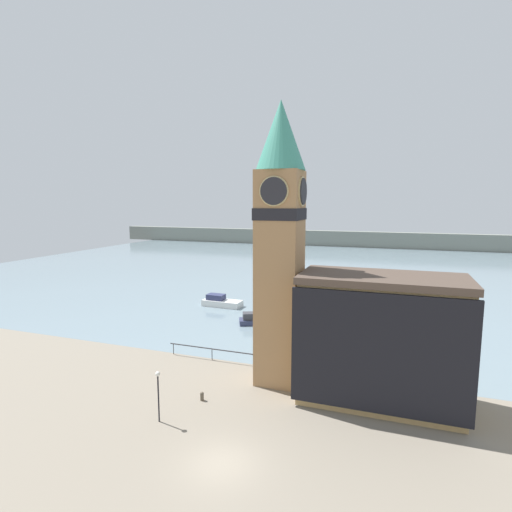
{
  "coord_description": "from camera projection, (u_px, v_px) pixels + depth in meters",
  "views": [
    {
      "loc": [
        8.61,
        -18.7,
        14.5
      ],
      "look_at": [
        -0.91,
        8.33,
        10.59
      ],
      "focal_mm": 28.0,
      "sensor_mm": 36.0,
      "label": 1
    }
  ],
  "objects": [
    {
      "name": "boat_far",
      "position": [
        221.0,
        302.0,
        55.84
      ],
      "size": [
        5.6,
        2.4,
        1.61
      ],
      "rotation": [
        0.0,
        0.0,
        -0.04
      ],
      "color": "silver",
      "rests_on": "water"
    },
    {
      "name": "boat_near",
      "position": [
        255.0,
        320.0,
        47.68
      ],
      "size": [
        4.52,
        3.34,
        1.38
      ],
      "rotation": [
        0.0,
        0.0,
        0.43
      ],
      "color": "#333856",
      "rests_on": "water"
    },
    {
      "name": "lamp_post",
      "position": [
        158.0,
        386.0,
        26.18
      ],
      "size": [
        0.32,
        0.32,
        3.5
      ],
      "color": "black",
      "rests_on": "ground_plane"
    },
    {
      "name": "far_shoreline",
      "position": [
        367.0,
        239.0,
        127.95
      ],
      "size": [
        180.0,
        3.0,
        5.0
      ],
      "color": "gray",
      "rests_on": "water"
    },
    {
      "name": "pier_railing",
      "position": [
        212.0,
        350.0,
        36.76
      ],
      "size": [
        8.74,
        0.08,
        1.09
      ],
      "color": "#333338",
      "rests_on": "ground_plane"
    },
    {
      "name": "clock_tower",
      "position": [
        280.0,
        238.0,
        31.03
      ],
      "size": [
        3.81,
        3.81,
        22.07
      ],
      "color": "#9E754C",
      "rests_on": "ground_plane"
    },
    {
      "name": "pier_building",
      "position": [
        380.0,
        339.0,
        28.65
      ],
      "size": [
        11.68,
        5.94,
        9.35
      ],
      "color": "tan",
      "rests_on": "ground_plane"
    },
    {
      "name": "water",
      "position": [
        355.0,
        266.0,
        90.91
      ],
      "size": [
        160.0,
        120.0,
        0.0
      ],
      "color": "gray",
      "rests_on": "ground_plane"
    },
    {
      "name": "mooring_bollard_near",
      "position": [
        202.0,
        396.0,
        29.31
      ],
      "size": [
        0.28,
        0.28,
        0.66
      ],
      "color": "brown",
      "rests_on": "ground_plane"
    },
    {
      "name": "ground_plane",
      "position": [
        222.0,
        463.0,
        22.27
      ],
      "size": [
        160.0,
        160.0,
        0.0
      ],
      "primitive_type": "plane",
      "color": "gray"
    }
  ]
}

